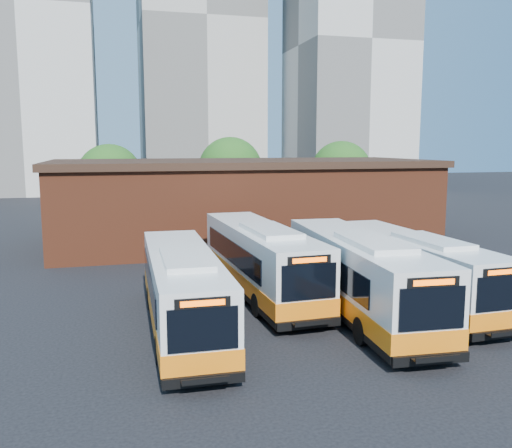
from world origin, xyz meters
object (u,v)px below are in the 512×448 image
object	(u,v)px
bus_west	(183,293)
bus_east	(412,271)
bus_mideast	(358,278)
bus_midwest	(260,262)
transit_worker	(421,338)

from	to	relation	value
bus_west	bus_east	distance (m)	11.24
bus_mideast	bus_east	distance (m)	3.51
bus_midwest	transit_worker	xyz separation A→B (m)	(3.18, -9.87, -0.81)
bus_west	bus_east	size ratio (longest dim) A/B	1.00
bus_west	bus_mideast	world-z (taller)	bus_mideast
bus_west	bus_mideast	xyz separation A→B (m)	(7.83, 0.10, 0.13)
bus_midwest	transit_worker	size ratio (longest dim) A/B	8.01
bus_east	transit_worker	distance (m)	7.47
bus_midwest	bus_east	distance (m)	7.46
bus_west	bus_midwest	xyz separation A→B (m)	(4.49, 4.46, 0.11)
bus_west	bus_mideast	size ratio (longest dim) A/B	0.92
bus_west	bus_midwest	distance (m)	6.33
bus_midwest	bus_east	world-z (taller)	bus_midwest
bus_mideast	bus_east	bearing A→B (deg)	20.93
bus_midwest	bus_east	xyz separation A→B (m)	(6.69, -3.31, -0.12)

